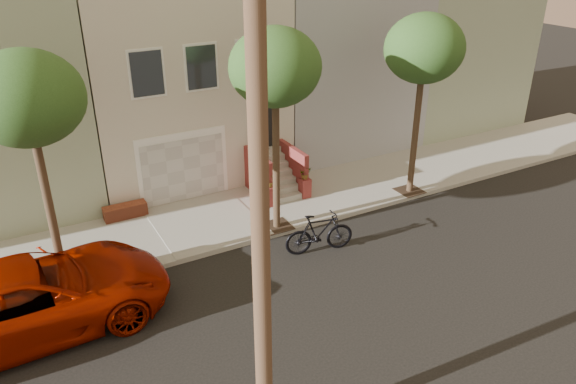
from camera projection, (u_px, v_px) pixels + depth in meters
ground at (313, 304)px, 14.35m from camera, size 90.00×90.00×0.00m
sidewalk at (230, 217)px, 18.53m from camera, size 40.00×3.70×0.15m
house_row at (167, 75)px, 21.59m from camera, size 33.10×11.70×7.00m
tree_left at (27, 100)px, 12.74m from camera, size 2.70×2.57×6.30m
tree_mid at (275, 69)px, 15.58m from camera, size 2.70×2.57×6.30m
tree_right at (424, 50)px, 17.98m from camera, size 2.70×2.57×6.30m
pickup_truck at (31, 298)px, 13.10m from camera, size 6.68×3.31×1.82m
motorcycle at (319, 233)px, 16.43m from camera, size 2.20×1.03×1.28m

